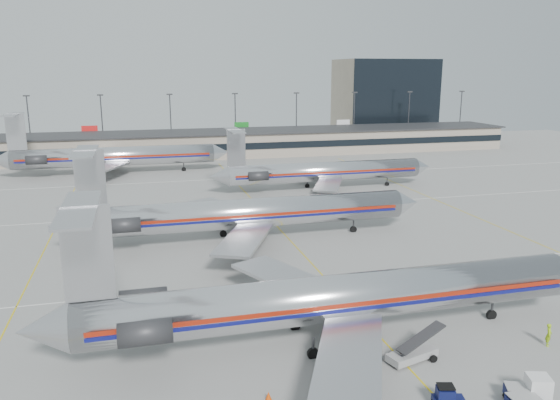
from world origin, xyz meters
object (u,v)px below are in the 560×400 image
object	(u,v)px
jet_foreground	(329,298)
tug_center	(447,398)
uld_container	(538,389)
belt_loader	(413,352)
jet_second_row	(242,213)

from	to	relation	value
jet_foreground	tug_center	size ratio (longest dim) A/B	21.68
tug_center	uld_container	bearing A→B (deg)	7.13
uld_container	belt_loader	distance (m)	8.65
jet_foreground	uld_container	bearing A→B (deg)	-47.64
tug_center	jet_foreground	bearing A→B (deg)	127.01
jet_second_row	belt_loader	bearing A→B (deg)	-78.26
jet_second_row	uld_container	xyz separation A→B (m)	(12.16, -39.40, -2.72)
tug_center	uld_container	xyz separation A→B (m)	(6.16, -0.84, 0.16)
jet_foreground	tug_center	bearing A→B (deg)	-67.92
uld_container	tug_center	bearing A→B (deg)	-170.07
jet_foreground	belt_loader	xyz separation A→B (m)	(5.10, -4.72, -2.93)
jet_second_row	tug_center	size ratio (longest dim) A/B	21.79
jet_second_row	uld_container	world-z (taller)	jet_second_row
tug_center	belt_loader	distance (m)	5.98
tug_center	belt_loader	xyz separation A→B (m)	(0.78, 5.93, -0.06)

